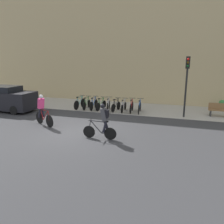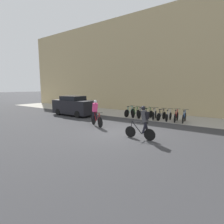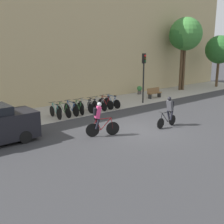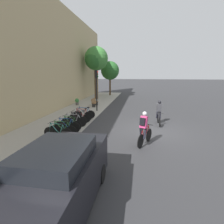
{
  "view_description": "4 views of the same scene",
  "coord_description": "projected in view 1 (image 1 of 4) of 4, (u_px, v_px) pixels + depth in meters",
  "views": [
    {
      "loc": [
        5.13,
        -9.79,
        3.74
      ],
      "look_at": [
        1.3,
        2.08,
        0.73
      ],
      "focal_mm": 35.0,
      "sensor_mm": 36.0,
      "label": 1
    },
    {
      "loc": [
        5.42,
        -8.49,
        2.66
      ],
      "look_at": [
        -1.5,
        1.26,
        0.97
      ],
      "focal_mm": 28.0,
      "sensor_mm": 36.0,
      "label": 2
    },
    {
      "loc": [
        -10.92,
        -10.3,
        4.63
      ],
      "look_at": [
        -0.73,
        1.76,
        0.81
      ],
      "focal_mm": 45.0,
      "sensor_mm": 36.0,
      "label": 3
    },
    {
      "loc": [
        -11.05,
        0.91,
        3.65
      ],
      "look_at": [
        -0.91,
        2.56,
        1.36
      ],
      "focal_mm": 28.0,
      "sensor_mm": 36.0,
      "label": 4
    }
  ],
  "objects": [
    {
      "name": "parked_bike_1",
      "position": [
        87.0,
        104.0,
        16.89
      ],
      "size": [
        0.46,
        1.69,
        0.95
      ],
      "color": "black",
      "rests_on": "ground"
    },
    {
      "name": "parked_bike_4",
      "position": [
        108.0,
        105.0,
        16.36
      ],
      "size": [
        0.51,
        1.7,
        0.97
      ],
      "color": "black",
      "rests_on": "ground"
    },
    {
      "name": "traffic_light_pole",
      "position": [
        187.0,
        76.0,
        13.94
      ],
      "size": [
        0.26,
        0.3,
        3.93
      ],
      "color": "black",
      "rests_on": "ground"
    },
    {
      "name": "parked_bike_0",
      "position": [
        80.0,
        103.0,
        17.06
      ],
      "size": [
        0.46,
        1.73,
        0.98
      ],
      "color": "black",
      "rests_on": "ground"
    },
    {
      "name": "parked_bike_3",
      "position": [
        101.0,
        105.0,
        16.54
      ],
      "size": [
        0.46,
        1.6,
        0.95
      ],
      "color": "black",
      "rests_on": "ground"
    },
    {
      "name": "ground",
      "position": [
        76.0,
        133.0,
        11.46
      ],
      "size": [
        200.0,
        200.0,
        0.0
      ],
      "primitive_type": "plane",
      "color": "#333335"
    },
    {
      "name": "parked_bike_8",
      "position": [
        140.0,
        107.0,
        15.65
      ],
      "size": [
        0.46,
        1.73,
        0.98
      ],
      "color": "black",
      "rests_on": "ground"
    },
    {
      "name": "parked_bike_7",
      "position": [
        132.0,
        107.0,
        15.83
      ],
      "size": [
        0.46,
        1.66,
        0.98
      ],
      "color": "black",
      "rests_on": "ground"
    },
    {
      "name": "cyclist_pink",
      "position": [
        42.0,
        109.0,
        12.6
      ],
      "size": [
        1.64,
        0.79,
        1.8
      ],
      "color": "black",
      "rests_on": "ground"
    },
    {
      "name": "parked_bike_2",
      "position": [
        94.0,
        104.0,
        16.71
      ],
      "size": [
        0.46,
        1.72,
        0.98
      ],
      "color": "black",
      "rests_on": "ground"
    },
    {
      "name": "potted_plant",
      "position": [
        222.0,
        104.0,
        16.5
      ],
      "size": [
        0.48,
        0.48,
        0.78
      ],
      "color": "#56514C",
      "rests_on": "ground"
    },
    {
      "name": "cyclist_grey",
      "position": [
        103.0,
        120.0,
        10.31
      ],
      "size": [
        1.69,
        0.46,
        1.74
      ],
      "color": "black",
      "rests_on": "ground"
    },
    {
      "name": "kerb_strip",
      "position": [
        114.0,
        107.0,
        17.71
      ],
      "size": [
        44.0,
        4.5,
        0.01
      ],
      "primitive_type": "cube",
      "color": "#A39E93",
      "rests_on": "ground"
    },
    {
      "name": "building_facade",
      "position": [
        123.0,
        41.0,
        18.83
      ],
      "size": [
        44.0,
        0.6,
        10.55
      ],
      "primitive_type": "cube",
      "color": "tan",
      "rests_on": "ground"
    },
    {
      "name": "parked_bike_5",
      "position": [
        116.0,
        106.0,
        16.19
      ],
      "size": [
        0.46,
        1.59,
        0.95
      ],
      "color": "black",
      "rests_on": "ground"
    },
    {
      "name": "parked_bike_6",
      "position": [
        124.0,
        106.0,
        16.01
      ],
      "size": [
        0.46,
        1.67,
        0.94
      ],
      "color": "black",
      "rests_on": "ground"
    },
    {
      "name": "parked_car",
      "position": [
        6.0,
        99.0,
        16.14
      ],
      "size": [
        4.3,
        1.84,
        1.85
      ],
      "color": "black",
      "rests_on": "ground"
    },
    {
      "name": "bench",
      "position": [
        221.0,
        110.0,
        14.57
      ],
      "size": [
        1.54,
        0.44,
        0.89
      ],
      "color": "brown",
      "rests_on": "ground"
    }
  ]
}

